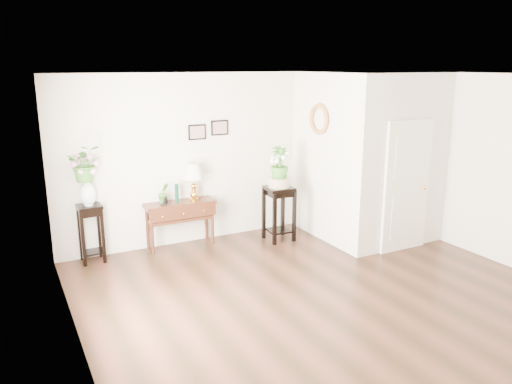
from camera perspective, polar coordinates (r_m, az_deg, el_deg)
floor at (r=6.72m, az=7.68°, el=-11.52°), size 6.00×5.50×0.02m
ceiling at (r=6.05m, az=8.58°, el=13.09°), size 6.00×5.50×0.02m
wall_back at (r=8.57m, az=-2.64°, el=4.14°), size 6.00×0.02×2.80m
wall_left at (r=5.16m, az=-20.22°, el=-3.68°), size 0.02×5.50×2.80m
wall_right at (r=8.32m, az=25.19°, el=2.47°), size 0.02×5.50×2.80m
partition at (r=8.88m, az=12.52°, el=4.17°), size 1.80×1.95×2.80m
door at (r=8.22m, az=16.84°, el=0.61°), size 0.90×0.05×2.10m
art_print_left at (r=8.23m, az=-6.75°, el=6.81°), size 0.30×0.02×0.25m
art_print_right at (r=8.38m, az=-4.18°, el=7.34°), size 0.30×0.02×0.25m
wall_ornament at (r=8.32m, az=7.17°, el=8.26°), size 0.07×0.51×0.51m
console_table at (r=8.28m, az=-8.64°, el=-3.66°), size 1.15×0.40×0.76m
table_lamp at (r=8.16m, az=-7.16°, el=1.47°), size 0.42×0.42×0.62m
green_vase at (r=8.11m, az=-9.05°, el=0.01°), size 0.07×0.07×0.30m
potted_plant at (r=8.05m, az=-10.53°, el=-0.22°), size 0.20×0.17×0.33m
plant_stand_a at (r=7.94m, az=-18.31°, el=-4.53°), size 0.36×0.36×0.89m
porcelain_vase at (r=7.76m, az=-18.70°, el=0.16°), size 0.27×0.27×0.41m
lily_arrangement at (r=7.67m, az=-18.96°, el=3.41°), size 0.54×0.48×0.55m
plant_stand_b at (r=8.47m, az=2.63°, el=-2.48°), size 0.47×0.47×0.93m
ceramic_bowl at (r=8.33m, az=2.67°, el=1.12°), size 0.43×0.43×0.16m
narcissus at (r=8.26m, az=2.69°, el=3.29°), size 0.32×0.32×0.56m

